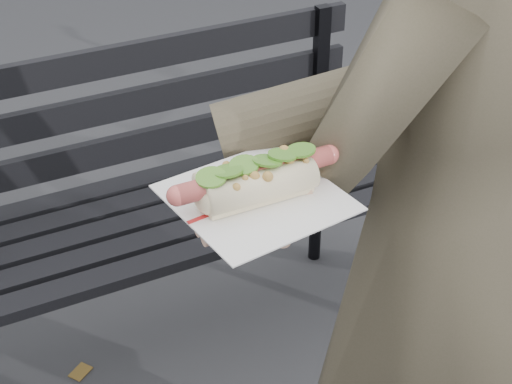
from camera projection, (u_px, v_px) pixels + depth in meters
park_bench at (115, 194)px, 2.04m from camera, size 1.50×0.44×0.88m
person at (441, 242)px, 1.30m from camera, size 0.73×0.57×1.76m
held_hotdog at (363, 112)px, 1.04m from camera, size 0.62×0.30×0.20m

